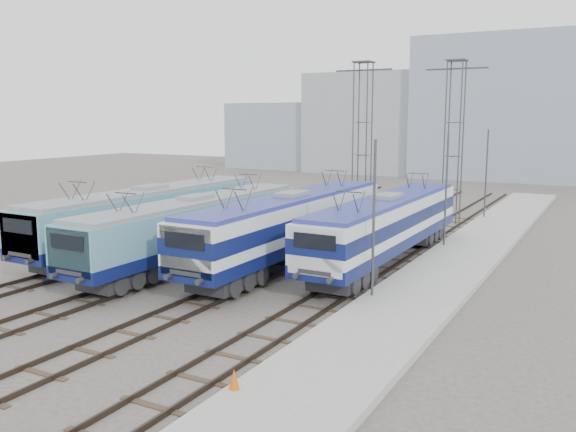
{
  "coord_description": "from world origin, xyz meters",
  "views": [
    {
      "loc": [
        17.63,
        -22.03,
        7.91
      ],
      "look_at": [
        1.72,
        7.0,
        2.52
      ],
      "focal_mm": 38.0,
      "sensor_mm": 36.0,
      "label": 1
    }
  ],
  "objects_px": {
    "catenary_tower_west": "(362,134)",
    "mast_mid": "(446,192)",
    "mast_rear": "(486,175)",
    "safety_cone": "(234,379)",
    "locomotive_center_right": "(290,222)",
    "catenary_tower_east": "(454,134)",
    "mast_front": "(374,222)",
    "locomotive_far_left": "(148,213)",
    "locomotive_center_left": "(194,225)",
    "locomotive_far_right": "(386,223)"
  },
  "relations": [
    {
      "from": "mast_rear",
      "to": "safety_cone",
      "type": "bearing_deg",
      "value": -90.17
    },
    {
      "from": "locomotive_center_right",
      "to": "mast_mid",
      "type": "distance_m",
      "value": 10.09
    },
    {
      "from": "catenary_tower_east",
      "to": "mast_front",
      "type": "height_order",
      "value": "catenary_tower_east"
    },
    {
      "from": "catenary_tower_east",
      "to": "mast_front",
      "type": "bearing_deg",
      "value": -84.55
    },
    {
      "from": "locomotive_center_right",
      "to": "catenary_tower_west",
      "type": "bearing_deg",
      "value": 98.13
    },
    {
      "from": "locomotive_center_right",
      "to": "mast_rear",
      "type": "bearing_deg",
      "value": 72.18
    },
    {
      "from": "catenary_tower_east",
      "to": "mast_mid",
      "type": "xyz_separation_m",
      "value": [
        2.1,
        -10.0,
        -3.14
      ]
    },
    {
      "from": "locomotive_far_right",
      "to": "catenary_tower_west",
      "type": "bearing_deg",
      "value": 117.07
    },
    {
      "from": "locomotive_far_left",
      "to": "locomotive_center_left",
      "type": "xyz_separation_m",
      "value": [
        4.5,
        -1.46,
        -0.08
      ]
    },
    {
      "from": "catenary_tower_west",
      "to": "mast_front",
      "type": "bearing_deg",
      "value": -66.73
    },
    {
      "from": "locomotive_center_left",
      "to": "mast_mid",
      "type": "relative_size",
      "value": 2.5
    },
    {
      "from": "locomotive_far_left",
      "to": "catenary_tower_east",
      "type": "bearing_deg",
      "value": 54.83
    },
    {
      "from": "catenary_tower_east",
      "to": "mast_mid",
      "type": "height_order",
      "value": "catenary_tower_east"
    },
    {
      "from": "mast_rear",
      "to": "safety_cone",
      "type": "relative_size",
      "value": 11.71
    },
    {
      "from": "mast_front",
      "to": "locomotive_center_right",
      "type": "bearing_deg",
      "value": 146.21
    },
    {
      "from": "catenary_tower_east",
      "to": "mast_mid",
      "type": "relative_size",
      "value": 1.71
    },
    {
      "from": "mast_front",
      "to": "mast_rear",
      "type": "xyz_separation_m",
      "value": [
        0.0,
        24.0,
        0.0
      ]
    },
    {
      "from": "catenary_tower_west",
      "to": "locomotive_center_right",
      "type": "bearing_deg",
      "value": -81.87
    },
    {
      "from": "locomotive_center_right",
      "to": "catenary_tower_west",
      "type": "distance_m",
      "value": 16.48
    },
    {
      "from": "mast_mid",
      "to": "catenary_tower_west",
      "type": "bearing_deg",
      "value": 137.07
    },
    {
      "from": "catenary_tower_west",
      "to": "mast_front",
      "type": "relative_size",
      "value": 1.71
    },
    {
      "from": "catenary_tower_west",
      "to": "safety_cone",
      "type": "relative_size",
      "value": 20.07
    },
    {
      "from": "locomotive_center_left",
      "to": "catenary_tower_west",
      "type": "distance_m",
      "value": 18.93
    },
    {
      "from": "catenary_tower_west",
      "to": "mast_mid",
      "type": "distance_m",
      "value": 12.16
    },
    {
      "from": "locomotive_far_right",
      "to": "mast_rear",
      "type": "relative_size",
      "value": 2.53
    },
    {
      "from": "catenary_tower_west",
      "to": "mast_front",
      "type": "height_order",
      "value": "catenary_tower_west"
    },
    {
      "from": "mast_mid",
      "to": "catenary_tower_east",
      "type": "bearing_deg",
      "value": 101.86
    },
    {
      "from": "locomotive_far_left",
      "to": "locomotive_center_left",
      "type": "distance_m",
      "value": 4.73
    },
    {
      "from": "catenary_tower_east",
      "to": "mast_mid",
      "type": "distance_m",
      "value": 10.69
    },
    {
      "from": "mast_front",
      "to": "mast_mid",
      "type": "xyz_separation_m",
      "value": [
        0.0,
        12.0,
        0.0
      ]
    },
    {
      "from": "catenary_tower_east",
      "to": "safety_cone",
      "type": "bearing_deg",
      "value": -86.48
    },
    {
      "from": "catenary_tower_west",
      "to": "mast_mid",
      "type": "bearing_deg",
      "value": -42.93
    },
    {
      "from": "locomotive_center_left",
      "to": "locomotive_far_left",
      "type": "bearing_deg",
      "value": 162.01
    },
    {
      "from": "locomotive_far_left",
      "to": "mast_rear",
      "type": "relative_size",
      "value": 2.6
    },
    {
      "from": "mast_front",
      "to": "mast_mid",
      "type": "bearing_deg",
      "value": 90.0
    },
    {
      "from": "catenary_tower_west",
      "to": "catenary_tower_east",
      "type": "distance_m",
      "value": 6.8
    },
    {
      "from": "locomotive_far_right",
      "to": "mast_mid",
      "type": "height_order",
      "value": "mast_mid"
    },
    {
      "from": "locomotive_far_right",
      "to": "catenary_tower_east",
      "type": "relative_size",
      "value": 1.48
    },
    {
      "from": "locomotive_center_right",
      "to": "mast_mid",
      "type": "bearing_deg",
      "value": 50.67
    },
    {
      "from": "locomotive_center_right",
      "to": "catenary_tower_east",
      "type": "distance_m",
      "value": 18.75
    },
    {
      "from": "locomotive_center_left",
      "to": "catenary_tower_east",
      "type": "xyz_separation_m",
      "value": [
        8.75,
        20.26,
        4.46
      ]
    },
    {
      "from": "locomotive_far_right",
      "to": "catenary_tower_west",
      "type": "distance_m",
      "value": 15.46
    },
    {
      "from": "locomotive_far_left",
      "to": "mast_mid",
      "type": "bearing_deg",
      "value": 29.83
    },
    {
      "from": "mast_rear",
      "to": "safety_cone",
      "type": "xyz_separation_m",
      "value": [
        -0.1,
        -34.54,
        -2.9
      ]
    },
    {
      "from": "locomotive_center_left",
      "to": "catenary_tower_west",
      "type": "xyz_separation_m",
      "value": [
        2.25,
        18.26,
        4.46
      ]
    },
    {
      "from": "locomotive_center_right",
      "to": "safety_cone",
      "type": "bearing_deg",
      "value": -67.09
    },
    {
      "from": "mast_front",
      "to": "safety_cone",
      "type": "distance_m",
      "value": 10.93
    },
    {
      "from": "catenary_tower_west",
      "to": "safety_cone",
      "type": "xyz_separation_m",
      "value": [
        8.5,
        -30.54,
        -6.04
      ]
    },
    {
      "from": "mast_mid",
      "to": "mast_rear",
      "type": "distance_m",
      "value": 12.0
    },
    {
      "from": "safety_cone",
      "to": "catenary_tower_west",
      "type": "bearing_deg",
      "value": 105.56
    }
  ]
}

